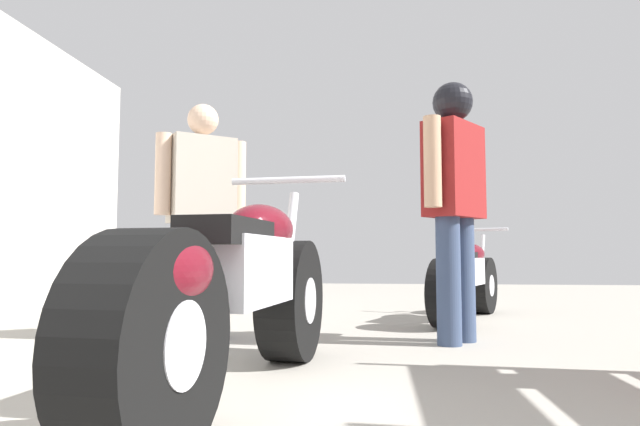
# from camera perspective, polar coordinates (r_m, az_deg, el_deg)

# --- Properties ---
(ground_plane) EXTENTS (15.90, 15.90, 0.00)m
(ground_plane) POSITION_cam_1_polar(r_m,az_deg,el_deg) (3.34, -1.43, -14.76)
(ground_plane) COLOR #9E998E
(motorcycle_maroon_cruiser) EXTENTS (0.67, 2.23, 1.04)m
(motorcycle_maroon_cruiser) POSITION_cam_1_polar(r_m,az_deg,el_deg) (2.34, -8.51, -8.45)
(motorcycle_maroon_cruiser) COLOR black
(motorcycle_maroon_cruiser) RESTS_ON ground_plane
(motorcycle_black_naked) EXTENTS (0.95, 1.77, 0.87)m
(motorcycle_black_naked) POSITION_cam_1_polar(r_m,az_deg,el_deg) (5.14, 15.07, -6.86)
(motorcycle_black_naked) COLOR black
(motorcycle_black_naked) RESTS_ON ground_plane
(mechanic_in_blue) EXTENTS (0.61, 0.50, 1.71)m
(mechanic_in_blue) POSITION_cam_1_polar(r_m,az_deg,el_deg) (4.03, -12.41, 0.92)
(mechanic_in_blue) COLOR #384766
(mechanic_in_blue) RESTS_ON ground_plane
(mechanic_with_helmet) EXTENTS (0.50, 0.64, 1.80)m
(mechanic_with_helmet) POSITION_cam_1_polar(r_m,az_deg,el_deg) (3.84, 14.00, 2.89)
(mechanic_with_helmet) COLOR #384766
(mechanic_with_helmet) RESTS_ON ground_plane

